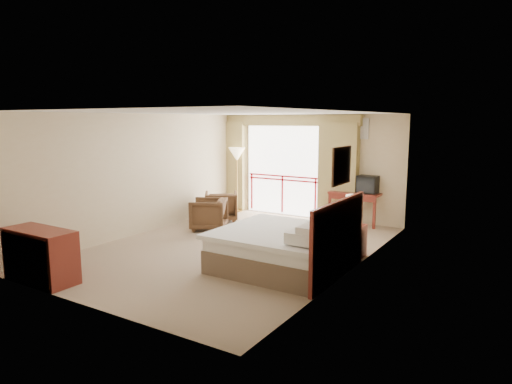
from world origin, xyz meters
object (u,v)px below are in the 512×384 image
Objects in this scene: desk at (356,199)px; armchair_near at (209,229)px; bed at (286,247)px; wastebasket at (322,222)px; table_lamp at (354,203)px; dresser at (40,256)px; tv at (368,185)px; floor_lamp at (237,157)px; armchair_far at (221,221)px; side_table at (206,211)px; nightstand at (352,241)px.

desk is 3.70m from armchair_near.
bed is 3.11m from wastebasket.
wastebasket is 0.39× the size of armchair_near.
table_lamp reaches higher than dresser.
floor_lamp is at bearing -175.28° from tv.
table_lamp is 2.68m from tv.
floor_lamp reaches higher than bed.
table_lamp is 0.44× the size of desk.
desk is (-0.17, 3.98, 0.25)m from bed.
dresser reaches higher than armchair_far.
floor_lamp is at bearing 166.66° from wastebasket.
bed is 3.99m from desk.
dresser is at bearing -138.88° from bed.
desk is at bearing 92.45° from bed.
side_table is (-4.03, 0.64, -0.70)m from table_lamp.
side_table is at bearing 149.33° from bed.
bed reaches higher than dresser.
armchair_near is (0.32, -0.93, 0.00)m from armchair_far.
nightstand is (0.73, 1.26, -0.07)m from bed.
tv is at bearing 166.60° from armchair_far.
table_lamp is 4.95m from floor_lamp.
floor_lamp is (-3.39, -0.26, 0.92)m from desk.
floor_lamp is 6.47m from dresser.
nightstand is 0.49× the size of desk.
floor_lamp is (-3.69, -0.20, 0.53)m from tv.
armchair_far is 0.65× the size of dresser.
armchair_near is (-3.63, 0.30, -0.31)m from nightstand.
wastebasket is 0.66× the size of side_table.
tv is 0.97× the size of side_table.
wastebasket is at bearing -112.54° from desk.
wastebasket is (-0.66, 3.03, -0.22)m from bed.
bed is at bearing -77.80° from wastebasket.
nightstand is at bearing -67.15° from desk.
dresser is (-3.02, -2.63, 0.05)m from bed.
side_table is at bearing 94.25° from dresser.
dresser reaches higher than side_table.
bed is 5.28m from floor_lamp.
wastebasket is 2.86m from side_table.
tv reaches higher than armchair_far.
bed is 4.09m from armchair_far.
tv is 1.48× the size of wastebasket.
wastebasket is 0.39× the size of armchair_far.
armchair_near is 2.74m from floor_lamp.
nightstand is 0.75× the size of armchair_near.
armchair_far is (-3.34, -1.43, -1.02)m from tv.
bed is 4.51× the size of tv.
floor_lamp is at bearing 150.69° from table_lamp.
table_lamp is (0.73, 1.31, 0.66)m from bed.
armchair_far is 1.71× the size of side_table.
tv is at bearing -6.99° from desk.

